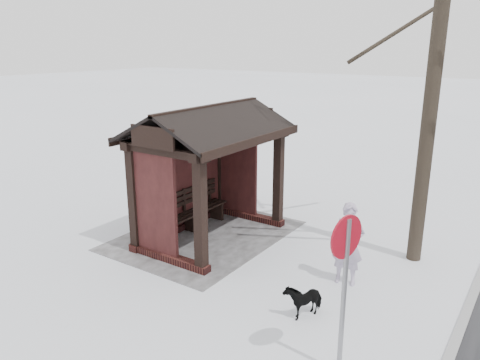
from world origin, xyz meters
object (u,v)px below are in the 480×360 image
Objects in this scene: bus_shelter at (205,146)px; dog at (303,299)px; pedestrian at (348,244)px; road_sign at (345,262)px.

bus_shelter is 4.23m from dog.
dog is (1.71, 3.39, -1.88)m from bus_shelter.
dog is at bearing -109.93° from pedestrian.
dog is at bearing -117.74° from road_sign.
bus_shelter is 3.83m from pedestrian.
road_sign is at bearing -83.18° from pedestrian.
dog is (1.42, -0.18, -0.50)m from pedestrian.
pedestrian is 2.74m from road_sign.
road_sign is at bearing -22.46° from dog.
bus_shelter reaches higher than dog.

